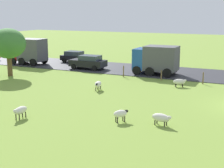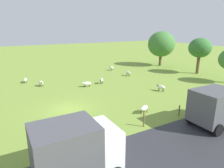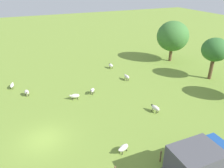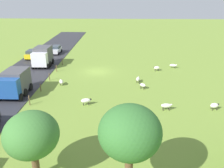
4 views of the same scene
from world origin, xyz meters
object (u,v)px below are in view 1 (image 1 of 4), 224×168
object	(u,v)px
sheep_7	(20,110)
sheep_1	(121,114)
truck_2	(156,59)
sheep_0	(98,84)
car_2	(76,57)
truck_0	(29,51)
sheep_3	(161,118)
car_3	(88,62)
tree_1	(8,44)
sheep_5	(179,82)

from	to	relation	value
sheep_7	sheep_1	bearing A→B (deg)	-71.13
sheep_1	truck_2	xyz separation A→B (m)	(16.21, 2.75, 1.22)
sheep_0	car_2	xyz separation A→B (m)	(12.99, 10.13, 0.31)
sheep_7	car_2	size ratio (longest dim) A/B	0.31
sheep_1	truck_0	distance (m)	25.83
sheep_0	sheep_7	size ratio (longest dim) A/B	1.01
sheep_3	truck_2	xyz separation A→B (m)	(15.76, 5.25, 1.27)
truck_2	car_2	world-z (taller)	truck_2
truck_2	car_3	xyz separation A→B (m)	(-0.09, 8.44, -0.84)
tree_1	car_3	size ratio (longest dim) A/B	1.19
sheep_7	truck_2	bearing A→B (deg)	-10.55
sheep_5	truck_2	size ratio (longest dim) A/B	0.27
sheep_5	sheep_7	size ratio (longest dim) A/B	0.99
sheep_0	truck_0	xyz separation A→B (m)	(9.20, 14.91, 1.29)
sheep_1	sheep_7	xyz separation A→B (m)	(-2.11, 6.16, 0.01)
sheep_3	truck_2	bearing A→B (deg)	18.41
truck_0	truck_2	distance (m)	17.34
sheep_0	sheep_5	bearing A→B (deg)	-54.92
sheep_7	car_2	world-z (taller)	car_2
truck_2	car_3	bearing A→B (deg)	90.62
car_2	tree_1	bearing A→B (deg)	172.03
sheep_3	tree_1	world-z (taller)	tree_1
sheep_7	tree_1	world-z (taller)	tree_1
sheep_1	truck_2	bearing A→B (deg)	9.64
sheep_7	sheep_0	bearing A→B (deg)	-6.18
sheep_0	car_3	size ratio (longest dim) A/B	0.30
car_3	tree_1	bearing A→B (deg)	141.86
sheep_7	car_2	bearing A→B (deg)	22.51
sheep_7	tree_1	xyz separation A→B (m)	(11.00, 10.70, 2.94)
sheep_0	sheep_5	size ratio (longest dim) A/B	1.03
car_2	sheep_7	bearing A→B (deg)	-157.49
sheep_5	sheep_3	bearing A→B (deg)	-172.25
tree_1	car_2	bearing A→B (deg)	-7.97
sheep_0	truck_0	world-z (taller)	truck_0
sheep_1	tree_1	bearing A→B (deg)	62.19
sheep_1	truck_0	size ratio (longest dim) A/B	0.22
sheep_5	car_3	size ratio (longest dim) A/B	0.29
tree_1	car_3	xyz separation A→B (m)	(7.23, -5.68, -2.57)
sheep_3	car_2	distance (m)	26.42
tree_1	sheep_3	bearing A→B (deg)	-113.55
sheep_3	truck_0	xyz separation A→B (m)	(15.72, 22.59, 1.34)
sheep_5	sheep_0	bearing A→B (deg)	125.08
truck_0	sheep_3	bearing A→B (deg)	-124.84
sheep_5	car_2	bearing A→B (deg)	62.10
truck_2	car_2	size ratio (longest dim) A/B	1.14
sheep_0	tree_1	world-z (taller)	tree_1
sheep_1	car_3	bearing A→B (deg)	34.76
sheep_7	truck_2	xyz separation A→B (m)	(18.32, -3.41, 1.21)
sheep_1	sheep_7	size ratio (longest dim) A/B	0.78
tree_1	car_2	world-z (taller)	tree_1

